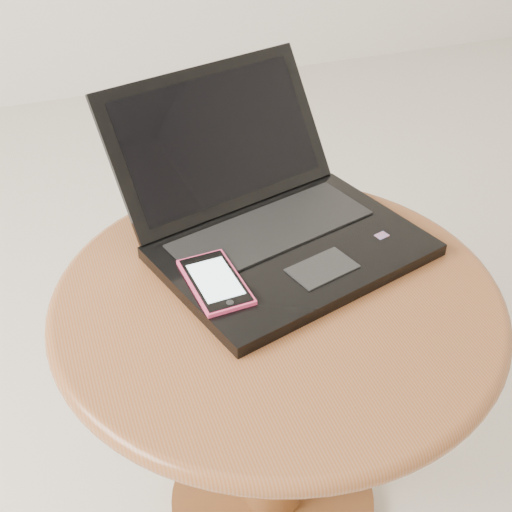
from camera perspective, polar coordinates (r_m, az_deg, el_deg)
name	(u,v)px	position (r m, az deg, el deg)	size (l,w,h in m)	color
table	(276,347)	(1.04, 1.67, -7.55)	(0.64, 0.64, 0.51)	brown
laptop	(270,217)	(1.04, 1.17, 3.25)	(0.46, 0.48, 0.21)	black
phone_black	(207,282)	(0.97, -4.07, -2.12)	(0.11, 0.14, 0.01)	black
phone_pink	(215,284)	(0.95, -3.38, -2.29)	(0.08, 0.13, 0.02)	#E53967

